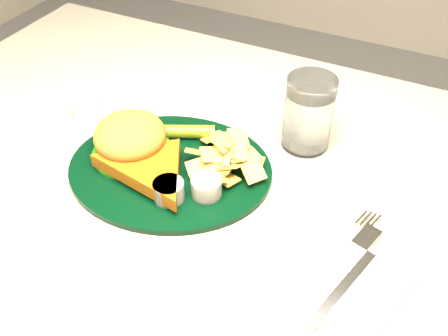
% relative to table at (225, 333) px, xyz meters
% --- Properties ---
extents(table, '(1.20, 0.80, 0.75)m').
position_rel_table_xyz_m(table, '(0.00, 0.00, 0.00)').
color(table, gray).
rests_on(table, ground).
extents(dinner_plate, '(0.35, 0.31, 0.07)m').
position_rel_table_xyz_m(dinner_plate, '(-0.09, 0.00, 0.41)').
color(dinner_plate, black).
rests_on(dinner_plate, table).
extents(water_glass, '(0.09, 0.09, 0.11)m').
position_rel_table_xyz_m(water_glass, '(0.06, 0.15, 0.43)').
color(water_glass, white).
rests_on(water_glass, table).
extents(fork_napkin, '(0.17, 0.20, 0.01)m').
position_rel_table_xyz_m(fork_napkin, '(0.19, -0.08, 0.38)').
color(fork_napkin, silver).
rests_on(fork_napkin, table).
extents(ramekin, '(0.05, 0.05, 0.03)m').
position_rel_table_xyz_m(ramekin, '(-0.28, 0.06, 0.39)').
color(ramekin, white).
rests_on(ramekin, table).
extents(wrapped_straw, '(0.23, 0.10, 0.01)m').
position_rel_table_xyz_m(wrapped_straw, '(-0.13, 0.08, 0.38)').
color(wrapped_straw, white).
rests_on(wrapped_straw, table).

